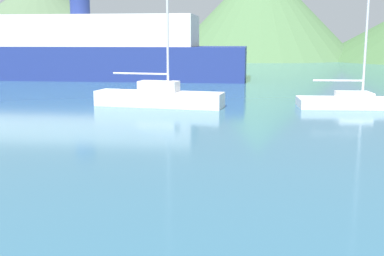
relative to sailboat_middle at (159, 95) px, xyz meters
name	(u,v)px	position (x,y,z in m)	size (l,w,h in m)	color
sailboat_middle	(159,95)	(0.00, 0.00, 0.00)	(6.81, 2.30, 11.52)	silver
sailboat_outer	(354,100)	(9.91, 1.01, -0.20)	(5.69, 2.49, 9.20)	white
ferry_distant	(82,51)	(-10.34, 16.75, 1.82)	(28.70, 6.97, 7.02)	navy
hill_west	(40,20)	(-32.99, 57.28, 6.20)	(40.48, 40.48, 13.54)	#4C6647
hill_central	(261,10)	(5.32, 63.03, 7.83)	(33.29, 33.29, 16.82)	#476B42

